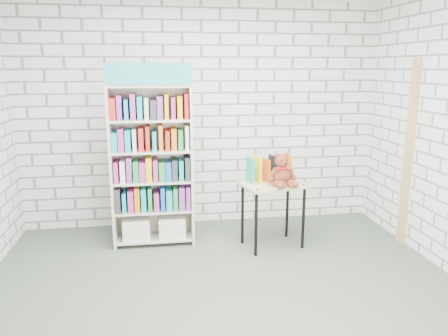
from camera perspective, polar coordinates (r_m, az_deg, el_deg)
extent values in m
plane|color=#434E42|center=(4.07, 0.36, -16.42)|extent=(4.50, 4.50, 0.00)
cube|color=silver|center=(5.56, -2.88, 6.80)|extent=(4.50, 0.02, 2.80)
cube|color=silver|center=(1.71, 11.13, -7.81)|extent=(4.50, 0.02, 2.80)
cube|color=beige|center=(5.00, -14.41, 0.01)|extent=(0.03, 0.35, 1.82)
cube|color=beige|center=(4.99, -4.30, 0.35)|extent=(0.03, 0.35, 1.82)
cube|color=beige|center=(5.14, -9.35, 0.59)|extent=(0.91, 0.02, 1.82)
cube|color=teal|center=(4.69, -9.85, 12.01)|extent=(0.91, 0.02, 0.22)
cube|color=beige|center=(5.23, -9.02, -8.95)|extent=(0.85, 0.33, 0.03)
cube|color=beige|center=(5.11, -9.15, -5.36)|extent=(0.85, 0.33, 0.03)
cube|color=beige|center=(5.01, -9.29, -1.62)|extent=(0.85, 0.33, 0.03)
cube|color=beige|center=(4.94, -9.44, 2.25)|extent=(0.85, 0.33, 0.03)
cube|color=beige|center=(4.88, -9.59, 6.21)|extent=(0.85, 0.33, 0.03)
cube|color=beige|center=(4.86, -9.75, 10.49)|extent=(0.85, 0.33, 0.03)
cube|color=silver|center=(5.18, -11.33, -7.64)|extent=(0.30, 0.29, 0.24)
cube|color=silver|center=(5.18, -6.81, -7.49)|extent=(0.30, 0.29, 0.24)
cube|color=#BF338C|center=(5.06, -9.21, -3.95)|extent=(0.85, 0.29, 0.24)
cube|color=#19A5B2|center=(4.97, -9.35, -0.16)|extent=(0.85, 0.29, 0.24)
cube|color=white|center=(4.90, -9.50, 3.76)|extent=(0.85, 0.29, 0.24)
cube|color=purple|center=(4.86, -9.65, 7.77)|extent=(0.85, 0.29, 0.24)
cube|color=tan|center=(4.90, 6.46, -2.17)|extent=(0.77, 0.61, 0.03)
cylinder|color=black|center=(4.73, 4.21, -7.40)|extent=(0.03, 0.03, 0.71)
cylinder|color=black|center=(5.05, 2.43, -6.04)|extent=(0.03, 0.03, 0.71)
cylinder|color=black|center=(4.99, 10.33, -6.47)|extent=(0.03, 0.03, 0.71)
cylinder|color=black|center=(5.29, 8.26, -5.25)|extent=(0.03, 0.03, 0.71)
cylinder|color=black|center=(4.62, 4.35, -2.88)|extent=(0.05, 0.05, 0.01)
cylinder|color=black|center=(4.88, 10.34, -2.20)|extent=(0.05, 0.05, 0.01)
cube|color=teal|center=(4.86, 3.47, -0.30)|extent=(0.06, 0.21, 0.29)
cube|color=yellow|center=(4.89, 4.46, -0.21)|extent=(0.06, 0.21, 0.29)
cube|color=#F0571A|center=(4.93, 5.44, -0.13)|extent=(0.06, 0.21, 0.29)
cube|color=black|center=(4.97, 6.40, -0.04)|extent=(0.06, 0.21, 0.29)
cube|color=silver|center=(5.02, 7.35, 0.05)|extent=(0.06, 0.21, 0.29)
cube|color=orange|center=(5.06, 8.28, 0.13)|extent=(0.06, 0.21, 0.29)
ellipsoid|color=brown|center=(4.81, 7.47, -0.95)|extent=(0.21, 0.18, 0.21)
sphere|color=brown|center=(4.77, 7.55, 0.93)|extent=(0.15, 0.15, 0.15)
sphere|color=brown|center=(4.75, 6.88, 1.65)|extent=(0.06, 0.06, 0.06)
sphere|color=brown|center=(4.80, 8.11, 1.72)|extent=(0.06, 0.06, 0.06)
sphere|color=brown|center=(4.72, 7.84, 0.54)|extent=(0.06, 0.06, 0.06)
sphere|color=black|center=(4.70, 7.57, 1.01)|extent=(0.02, 0.02, 0.02)
sphere|color=black|center=(4.72, 8.15, 1.04)|extent=(0.02, 0.02, 0.02)
sphere|color=black|center=(4.70, 7.98, 0.53)|extent=(0.02, 0.02, 0.02)
cylinder|color=brown|center=(4.75, 6.40, -0.74)|extent=(0.11, 0.08, 0.15)
cylinder|color=brown|center=(4.83, 8.73, -0.56)|extent=(0.11, 0.10, 0.15)
sphere|color=brown|center=(4.74, 6.11, -1.52)|extent=(0.06, 0.06, 0.06)
sphere|color=brown|center=(4.85, 9.11, -1.28)|extent=(0.06, 0.06, 0.06)
cylinder|color=brown|center=(4.71, 7.29, -2.08)|extent=(0.13, 0.17, 0.09)
cylinder|color=brown|center=(4.76, 8.64, -1.97)|extent=(0.09, 0.17, 0.09)
sphere|color=brown|center=(4.64, 7.36, -2.39)|extent=(0.07, 0.07, 0.07)
sphere|color=brown|center=(4.71, 9.28, -2.21)|extent=(0.07, 0.07, 0.07)
cone|color=red|center=(4.72, 7.41, -0.08)|extent=(0.07, 0.06, 0.06)
cone|color=red|center=(4.75, 8.20, -0.02)|extent=(0.07, 0.06, 0.06)
sphere|color=red|center=(4.73, 7.82, -0.06)|extent=(0.03, 0.03, 0.03)
cube|color=tan|center=(5.34, 22.96, 1.71)|extent=(0.05, 0.12, 2.10)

